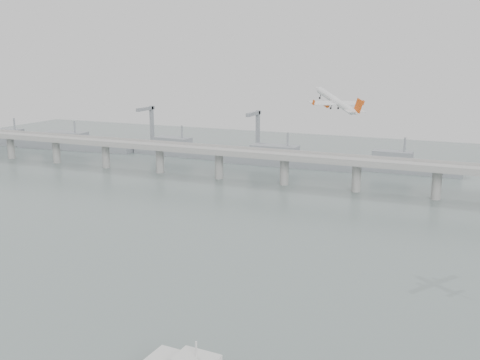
% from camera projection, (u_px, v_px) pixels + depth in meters
% --- Properties ---
extents(ground, '(900.00, 900.00, 0.00)m').
position_uv_depth(ground, '(178.00, 310.00, 198.98)').
color(ground, slate).
rests_on(ground, ground).
extents(bridge, '(800.00, 22.00, 23.90)m').
position_uv_depth(bridge, '(325.00, 163.00, 374.26)').
color(bridge, '#9A9A97').
rests_on(bridge, ground).
extents(distant_fleet, '(453.00, 60.90, 40.00)m').
position_uv_depth(distant_fleet, '(174.00, 149.00, 495.22)').
color(distant_fleet, gray).
rests_on(distant_fleet, ground).
extents(airliner, '(27.90, 27.17, 13.42)m').
position_uv_depth(airliner, '(337.00, 102.00, 250.58)').
color(airliner, white).
rests_on(airliner, ground).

